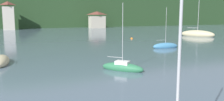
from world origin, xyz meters
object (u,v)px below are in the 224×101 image
sailboat_far_5 (197,34)px  mooring_buoy_near (132,39)px  sailboat_mid_4 (165,46)px  shore_building_west (8,16)px  sailboat_mid_8 (122,67)px  shore_building_westcentral (97,20)px  sailboat_mid_0 (0,61)px

sailboat_far_5 → mooring_buoy_near: sailboat_far_5 is taller
sailboat_mid_4 → sailboat_far_5: (19.12, 14.40, 0.19)m
shore_building_west → sailboat_mid_8: bearing=-82.1°
sailboat_mid_4 → mooring_buoy_near: sailboat_mid_4 is taller
shore_building_westcentral → sailboat_mid_8: size_ratio=1.01×
shore_building_west → sailboat_far_5: (41.24, -44.05, -4.17)m
sailboat_far_5 → sailboat_mid_0: bearing=-96.5°
shore_building_westcentral → sailboat_mid_0: 69.67m
sailboat_mid_0 → mooring_buoy_near: 30.93m
sailboat_mid_0 → sailboat_mid_8: 12.76m
mooring_buoy_near → sailboat_far_5: bearing=-1.5°
shore_building_west → sailboat_mid_4: 62.64m
shore_building_west → mooring_buoy_near: shore_building_west is taller
sailboat_mid_4 → mooring_buoy_near: bearing=87.7°
sailboat_far_5 → shore_building_west: bearing=-166.8°
shore_building_westcentral → sailboat_far_5: size_ratio=0.67×
shore_building_west → mooring_buoy_near: (24.00, -43.58, -4.62)m
shore_building_west → sailboat_mid_4: (22.12, -58.44, -4.37)m
shore_building_west → sailboat_mid_8: shore_building_west is taller
shore_building_west → shore_building_westcentral: bearing=-0.7°
sailboat_mid_4 → sailboat_mid_8: 16.77m
sailboat_far_5 → sailboat_mid_8: size_ratio=1.49×
sailboat_far_5 → mooring_buoy_near: (-17.24, 0.46, -0.45)m
sailboat_mid_8 → shore_building_westcentral: bearing=122.1°
sailboat_far_5 → mooring_buoy_near: 17.25m
sailboat_mid_8 → mooring_buoy_near: (14.36, 26.07, -0.26)m
sailboat_mid_4 → sailboat_mid_8: sailboat_mid_4 is taller
sailboat_mid_0 → sailboat_far_5: 45.70m
shore_building_west → mooring_buoy_near: size_ratio=18.81×
sailboat_mid_4 → mooring_buoy_near: 14.98m
shore_building_westcentral → mooring_buoy_near: (-7.28, -43.22, -3.09)m
shore_building_west → sailboat_far_5: 60.49m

